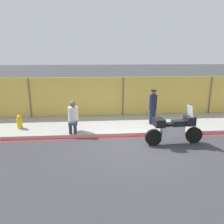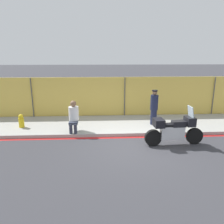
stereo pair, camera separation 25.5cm
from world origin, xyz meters
The scene contains 8 objects.
ground_plane centered at (0.00, 0.00, 0.00)m, with size 120.00×120.00×0.00m, color #38383D.
sidewalk centered at (0.00, 2.41, 0.07)m, with size 36.62×2.84×0.15m.
curb_paint_stripe centered at (0.00, 0.90, 0.00)m, with size 36.62×0.18×0.01m.
storefront_fence centered at (0.00, 3.92, 1.12)m, with size 34.79×0.17×2.24m.
motorcycle centered at (1.50, 0.05, 0.62)m, with size 2.33×0.59×1.54m.
officer_standing centered at (1.22, 2.19, 1.00)m, with size 0.36×0.36×1.66m.
person_seated_on_curb centered at (-2.49, 1.47, 0.88)m, with size 0.43×0.71×1.34m.
fire_hydrant centered at (-4.97, 2.06, 0.45)m, with size 0.24×0.30×0.62m.
Camera 1 is at (-1.55, -7.71, 3.48)m, focal length 35.00 mm.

